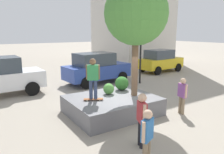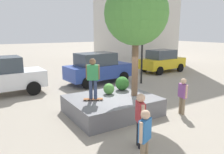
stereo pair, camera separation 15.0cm
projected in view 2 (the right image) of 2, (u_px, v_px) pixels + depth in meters
ground_plane at (118, 111)px, 9.99m from camera, size 120.00×120.00×0.00m
planter_ledge at (112, 105)px, 9.62m from camera, size 3.69×2.97×0.74m
plaza_tree at (136, 14)px, 9.07m from camera, size 2.69×2.69×4.92m
boxwood_shrub at (122, 83)px, 10.61m from camera, size 0.67×0.67×0.67m
hedge_clump at (109, 89)px, 9.94m from camera, size 0.50×0.50×0.50m
skateboard at (93, 99)px, 9.07m from camera, size 0.81×0.56×0.07m
skateboarder at (93, 76)px, 8.87m from camera, size 0.50×0.40×1.69m
police_car at (0, 76)px, 12.17m from camera, size 4.72×2.30×2.17m
sedan_parked at (98, 68)px, 15.08m from camera, size 4.73×2.47×2.13m
taxi_cab at (162, 61)px, 19.29m from camera, size 4.38×2.26×1.98m
traffic_light_corner at (142, 39)px, 14.61m from camera, size 0.36×0.31×4.52m
passerby_with_bag at (140, 117)px, 6.67m from camera, size 0.36×0.55×1.74m
pedestrian_crossing at (183, 94)px, 9.40m from camera, size 0.26×0.54×1.61m
bystander_watching at (145, 135)px, 5.68m from camera, size 0.51×0.34×1.61m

